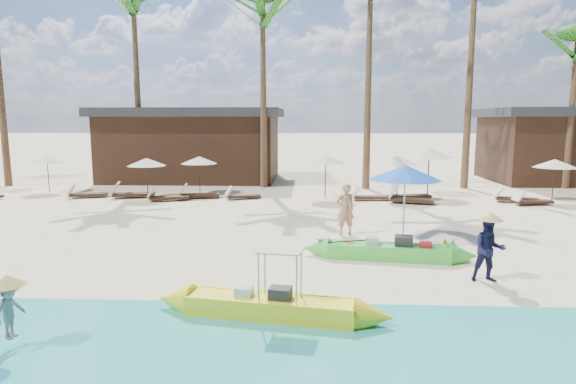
{
  "coord_description": "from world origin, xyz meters",
  "views": [
    {
      "loc": [
        -0.86,
        -11.67,
        3.64
      ],
      "look_at": [
        -1.48,
        2.0,
        1.58
      ],
      "focal_mm": 30.0,
      "sensor_mm": 36.0,
      "label": 1
    }
  ],
  "objects_px": {
    "yellow_canoe": "(270,306)",
    "blue_umbrella": "(405,172)",
    "tourist": "(345,209)",
    "green_canoe": "(388,251)"
  },
  "relations": [
    {
      "from": "blue_umbrella",
      "to": "yellow_canoe",
      "type": "bearing_deg",
      "value": -121.61
    },
    {
      "from": "tourist",
      "to": "blue_umbrella",
      "type": "height_order",
      "value": "blue_umbrella"
    },
    {
      "from": "green_canoe",
      "to": "tourist",
      "type": "xyz_separation_m",
      "value": [
        -0.93,
        2.68,
        0.61
      ]
    },
    {
      "from": "green_canoe",
      "to": "blue_umbrella",
      "type": "xyz_separation_m",
      "value": [
        0.75,
        1.84,
        1.88
      ]
    },
    {
      "from": "yellow_canoe",
      "to": "tourist",
      "type": "distance_m",
      "value": 6.88
    },
    {
      "from": "yellow_canoe",
      "to": "blue_umbrella",
      "type": "bearing_deg",
      "value": 68.07
    },
    {
      "from": "tourist",
      "to": "green_canoe",
      "type": "bearing_deg",
      "value": 93.88
    },
    {
      "from": "yellow_canoe",
      "to": "blue_umbrella",
      "type": "relative_size",
      "value": 2.16
    },
    {
      "from": "yellow_canoe",
      "to": "tourist",
      "type": "relative_size",
      "value": 3.04
    },
    {
      "from": "yellow_canoe",
      "to": "blue_umbrella",
      "type": "xyz_separation_m",
      "value": [
        3.54,
        5.75,
        1.89
      ]
    }
  ]
}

